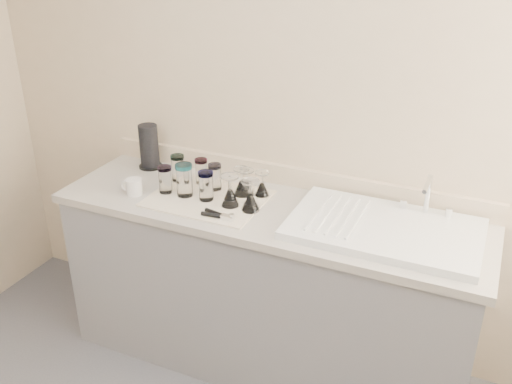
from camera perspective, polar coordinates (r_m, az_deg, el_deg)
The scene contains 18 objects.
room_envelope at distance 1.48m, azimuth -17.28°, elevation 1.42°, with size 3.54×3.50×2.52m.
counter_unit at distance 2.92m, azimuth 1.09°, elevation -9.49°, with size 2.06×0.62×0.90m.
sink_unit at distance 2.54m, azimuth 12.76°, elevation -3.56°, with size 0.82×0.50×0.22m.
dish_towel at distance 2.78m, azimuth -4.85°, elevation -0.63°, with size 0.55×0.42×0.01m, color white.
tumbler_teal at distance 2.95m, azimuth -7.82°, elevation 2.42°, with size 0.07×0.07×0.14m.
tumbler_cyan at distance 2.91m, azimuth -5.49°, elevation 2.13°, with size 0.06×0.06×0.13m.
tumbler_purple at distance 2.83m, azimuth -4.13°, elevation 1.54°, with size 0.07×0.07×0.13m.
tumbler_magenta at distance 2.83m, azimuth -9.07°, elevation 1.27°, with size 0.07×0.07×0.14m.
tumbler_blue at distance 2.78m, azimuth -7.18°, elevation 1.22°, with size 0.08×0.08×0.16m.
tumbler_lavender at distance 2.73m, azimuth -5.02°, elevation 0.65°, with size 0.07×0.07×0.15m.
goblet_back_left at distance 2.78m, azimuth -1.46°, elevation 0.61°, with size 0.08×0.08×0.14m.
goblet_back_right at distance 2.77m, azimuth 0.60°, elevation 0.46°, with size 0.07×0.07×0.12m.
goblet_front_left at distance 2.67m, azimuth -2.61°, elevation -0.34°, with size 0.09×0.09×0.15m.
goblet_front_right at distance 2.63m, azimuth -0.56°, elevation -0.82°, with size 0.08×0.08×0.15m.
goblet_extra at distance 2.78m, azimuth -0.97°, elevation 0.55°, with size 0.07×0.07×0.13m.
can_opener at distance 2.59m, azimuth -3.78°, elevation -2.33°, with size 0.16×0.06×0.02m.
white_mug at distance 2.87m, azimuth -12.14°, elevation 0.52°, with size 0.12×0.09×0.08m.
paper_towel_roll at distance 3.14m, azimuth -10.64°, elevation 4.45°, with size 0.13×0.13×0.24m.
Camera 1 is at (0.93, -0.99, 2.14)m, focal length 40.00 mm.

